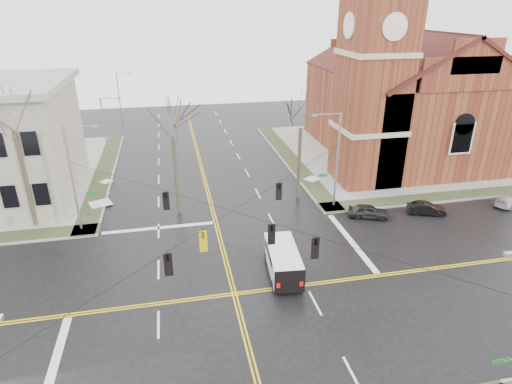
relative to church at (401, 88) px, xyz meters
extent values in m
plane|color=black|center=(-24.76, -24.78, -8.43)|extent=(120.00, 120.00, 0.00)
cube|color=gray|center=(0.24, 0.22, -8.36)|extent=(30.00, 30.00, 0.15)
cube|color=#27331B|center=(-13.56, 0.22, -8.28)|extent=(2.00, 30.00, 0.02)
cube|color=#27331B|center=(0.24, -13.58, -8.28)|extent=(30.00, 2.00, 0.02)
cube|color=#27331B|center=(-35.96, 0.22, -8.28)|extent=(2.00, 30.00, 0.02)
cube|color=gold|center=(-24.88, -24.78, -8.43)|extent=(0.12, 100.00, 0.01)
cube|color=gold|center=(-24.64, -24.78, -8.43)|extent=(0.12, 100.00, 0.01)
cube|color=gold|center=(-24.76, -24.90, -8.43)|extent=(100.00, 0.12, 0.01)
cube|color=gold|center=(-24.76, -24.66, -8.43)|extent=(100.00, 0.12, 0.01)
cube|color=silver|center=(-29.76, -14.28, -8.43)|extent=(9.50, 0.50, 0.01)
cube|color=silver|center=(-35.26, -29.78, -8.43)|extent=(0.50, 9.50, 0.01)
cube|color=silver|center=(-14.26, -19.78, -8.43)|extent=(0.50, 9.50, 0.01)
cube|color=maroon|center=(-7.76, -7.78, 1.57)|extent=(6.00, 6.00, 20.00)
cylinder|color=silver|center=(-7.76, -10.83, 7.57)|extent=(2.40, 0.15, 2.40)
cylinder|color=silver|center=(-10.81, -7.78, 7.57)|extent=(0.15, 2.40, 2.40)
cube|color=maroon|center=(1.24, 1.22, -3.43)|extent=(18.00, 24.00, 10.00)
cube|color=maroon|center=(-7.96, -4.78, -6.23)|extent=(2.00, 5.00, 4.40)
cylinder|color=gray|center=(-13.26, -13.28, -3.78)|extent=(0.20, 0.20, 9.00)
cylinder|color=gray|center=(-13.86, -13.28, -5.13)|extent=(1.20, 0.06, 0.06)
cube|color=#10621F|center=(-14.56, -13.28, -5.13)|extent=(0.90, 0.04, 0.25)
cylinder|color=gray|center=(-14.46, -13.28, 0.62)|extent=(2.40, 0.08, 0.08)
cube|color=gray|center=(-15.66, -13.28, 0.57)|extent=(0.50, 0.22, 0.15)
cylinder|color=gray|center=(-36.26, -13.28, -3.78)|extent=(0.20, 0.20, 9.00)
cylinder|color=gray|center=(-35.66, -13.28, -5.13)|extent=(1.20, 0.06, 0.06)
cube|color=#10621F|center=(-34.96, -13.28, -5.13)|extent=(0.90, 0.04, 0.25)
cylinder|color=gray|center=(-35.06, -13.28, 0.62)|extent=(2.40, 0.08, 0.08)
cube|color=gray|center=(-33.86, -13.28, 0.57)|extent=(0.50, 0.22, 0.15)
cube|color=#10621F|center=(-14.56, -36.28, -5.13)|extent=(0.90, 0.04, 0.25)
cube|color=gray|center=(-15.66, -36.28, 0.57)|extent=(0.50, 0.22, 0.15)
cylinder|color=black|center=(-24.76, -24.78, -2.23)|extent=(23.02, 23.02, 0.03)
cylinder|color=black|center=(-24.76, -24.78, -2.23)|extent=(23.02, 23.02, 0.03)
imported|color=black|center=(-28.76, -28.78, -2.98)|extent=(0.21, 0.26, 1.30)
imported|color=black|center=(-20.76, -20.78, -2.98)|extent=(0.21, 0.26, 1.30)
imported|color=gold|center=(-26.76, -26.78, -2.98)|extent=(0.21, 0.26, 1.30)
imported|color=black|center=(-28.76, -20.78, -2.98)|extent=(0.21, 0.26, 1.30)
imported|color=black|center=(-20.76, -28.78, -2.98)|extent=(0.21, 0.26, 1.30)
imported|color=black|center=(-22.76, -26.78, -2.98)|extent=(0.21, 0.26, 1.30)
cylinder|color=gray|center=(-35.56, 3.22, -4.33)|extent=(0.16, 0.16, 8.00)
cylinder|color=gray|center=(-34.56, 3.22, -0.43)|extent=(2.00, 0.07, 0.07)
cube|color=gray|center=(-33.56, 3.22, -0.48)|extent=(0.45, 0.20, 0.13)
cylinder|color=gray|center=(-35.56, 23.22, -4.33)|extent=(0.16, 0.16, 8.00)
cylinder|color=gray|center=(-34.56, 23.22, -0.43)|extent=(2.00, 0.07, 0.07)
cube|color=gray|center=(-33.56, 23.22, -0.48)|extent=(0.45, 0.20, 0.13)
cube|color=white|center=(-20.99, -23.20, -7.25)|extent=(2.49, 5.39, 1.68)
cube|color=white|center=(-20.79, -21.04, -7.50)|extent=(2.10, 1.07, 1.18)
cube|color=black|center=(-20.76, -20.69, -6.95)|extent=(1.83, 0.28, 0.79)
cube|color=black|center=(-20.97, -23.00, -6.71)|extent=(2.36, 3.72, 0.54)
cube|color=#B70C0A|center=(-22.00, -25.78, -7.45)|extent=(0.24, 0.09, 0.34)
cube|color=#B70C0A|center=(-20.47, -25.92, -7.45)|extent=(0.24, 0.09, 0.34)
cube|color=black|center=(-20.99, -23.20, -8.11)|extent=(2.54, 5.45, 0.10)
cylinder|color=black|center=(-21.74, -21.40, -8.08)|extent=(0.32, 0.73, 0.71)
cylinder|color=black|center=(-19.93, -21.56, -8.08)|extent=(0.32, 0.73, 0.71)
cylinder|color=black|center=(-22.05, -24.84, -8.08)|extent=(0.32, 0.73, 0.71)
cylinder|color=black|center=(-20.24, -25.00, -8.08)|extent=(0.32, 0.73, 0.71)
imported|color=black|center=(-11.06, -16.11, -7.82)|extent=(3.87, 2.60, 1.22)
imported|color=black|center=(-5.49, -16.58, -7.87)|extent=(3.63, 2.27, 1.13)
imported|color=#BBBCBE|center=(3.52, -16.51, -7.87)|extent=(4.17, 2.91, 1.12)
cylinder|color=#3D3226|center=(-40.23, -11.82, -4.04)|extent=(0.36, 0.36, 8.49)
cylinder|color=#3D3226|center=(-27.87, -11.68, -4.64)|extent=(0.36, 0.36, 7.30)
cylinder|color=#3D3226|center=(-16.07, -10.69, -4.77)|extent=(0.36, 0.36, 7.03)
camera|label=1|loc=(-28.13, -48.09, 9.38)|focal=30.00mm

